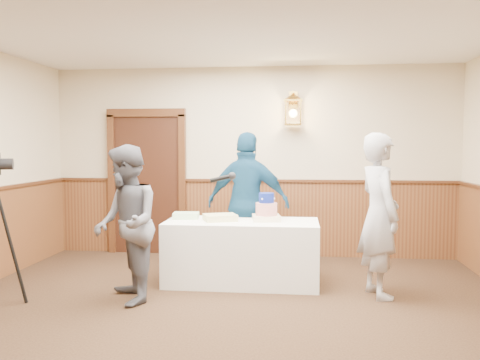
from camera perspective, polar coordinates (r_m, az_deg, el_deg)
The scene contains 9 objects.
ground at distance 4.41m, azimuth -2.84°, elevation -18.03°, with size 7.00×7.00×0.00m, color black.
room_shell at distance 4.55m, azimuth -2.65°, elevation 2.33°, with size 6.02×7.02×2.81m.
display_table at distance 6.10m, azimuth 0.21°, elevation -8.09°, with size 1.80×0.80×0.75m, color white.
tiered_cake at distance 6.05m, azimuth 2.98°, elevation -3.36°, with size 0.36×0.36×0.33m.
sheet_cake_yellow at distance 6.05m, azimuth -2.25°, elevation -4.23°, with size 0.37×0.29×0.08m, color #D2CC7D.
sheet_cake_green at distance 6.26m, azimuth -6.08°, elevation -3.99°, with size 0.31×0.24×0.07m, color #A6E09E.
interviewer at distance 5.42m, azimuth -12.67°, elevation -4.85°, with size 1.57×1.00×1.66m.
baker at distance 5.71m, azimuth 15.35°, elevation -3.82°, with size 0.65×0.43×1.78m, color #A3A3AA.
assistant_p at distance 6.47m, azimuth 0.91°, elevation -2.63°, with size 1.06×0.44×1.81m, color navy.
Camera 1 is at (0.67, -4.03, 1.65)m, focal length 38.00 mm.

